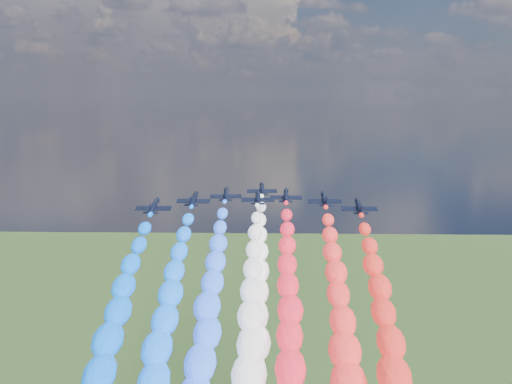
# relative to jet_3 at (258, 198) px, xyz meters

# --- Properties ---
(jet_0) EXTENTS (8.81, 11.85, 5.02)m
(jet_0) POSITION_rel_jet_3_xyz_m (-24.37, -13.43, 0.00)
(jet_0) COLOR black
(trail_0) EXTENTS (7.29, 95.78, 45.09)m
(trail_0) POSITION_rel_jet_3_xyz_m (-24.37, -62.34, -19.99)
(trail_0) COLOR blue
(jet_1) EXTENTS (9.06, 12.03, 5.02)m
(jet_1) POSITION_rel_jet_3_xyz_m (-16.25, -2.55, 0.00)
(jet_1) COLOR black
(trail_1) EXTENTS (7.29, 95.78, 45.09)m
(trail_1) POSITION_rel_jet_3_xyz_m (-16.25, -51.45, -19.99)
(trail_1) COLOR blue
(jet_2) EXTENTS (8.96, 11.96, 5.02)m
(jet_2) POSITION_rel_jet_3_xyz_m (-8.62, 5.36, 0.00)
(jet_2) COLOR black
(trail_2) EXTENTS (7.29, 95.78, 45.09)m
(trail_2) POSITION_rel_jet_3_xyz_m (-8.62, -43.55, -19.99)
(trail_2) COLOR #2A5FFC
(jet_3) EXTENTS (8.73, 11.80, 5.02)m
(jet_3) POSITION_rel_jet_3_xyz_m (0.00, 0.00, 0.00)
(jet_3) COLOR black
(trail_3) EXTENTS (7.29, 95.78, 45.09)m
(trail_3) POSITION_rel_jet_3_xyz_m (0.00, -48.91, -19.99)
(trail_3) COLOR silver
(jet_4) EXTENTS (8.89, 11.91, 5.02)m
(jet_4) POSITION_rel_jet_3_xyz_m (0.73, 15.18, 0.00)
(jet_4) COLOR black
(trail_4) EXTENTS (7.29, 95.78, 45.09)m
(trail_4) POSITION_rel_jet_3_xyz_m (0.73, -33.73, -19.99)
(trail_4) COLOR white
(jet_5) EXTENTS (8.87, 11.90, 5.02)m
(jet_5) POSITION_rel_jet_3_xyz_m (7.25, 3.87, 0.00)
(jet_5) COLOR black
(trail_5) EXTENTS (7.29, 95.78, 45.09)m
(trail_5) POSITION_rel_jet_3_xyz_m (7.25, -45.04, -19.99)
(trail_5) COLOR red
(jet_6) EXTENTS (8.90, 11.92, 5.02)m
(jet_6) POSITION_rel_jet_3_xyz_m (16.93, -2.08, 0.00)
(jet_6) COLOR black
(trail_6) EXTENTS (7.29, 95.78, 45.09)m
(trail_6) POSITION_rel_jet_3_xyz_m (16.93, -50.99, -19.99)
(trail_6) COLOR red
(jet_7) EXTENTS (8.48, 11.61, 5.02)m
(jet_7) POSITION_rel_jet_3_xyz_m (24.30, -12.67, 0.00)
(jet_7) COLOR black
(trail_7) EXTENTS (7.29, 95.78, 45.09)m
(trail_7) POSITION_rel_jet_3_xyz_m (24.30, -61.58, -19.99)
(trail_7) COLOR red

